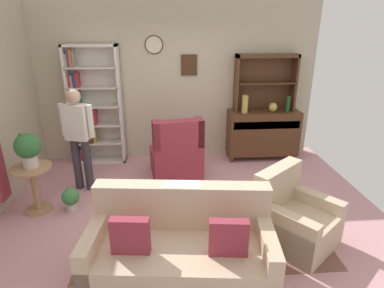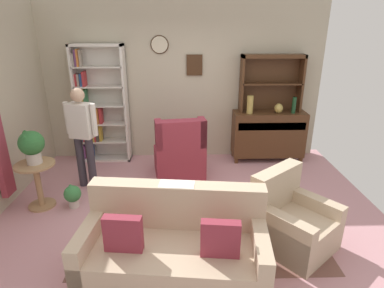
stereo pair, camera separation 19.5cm
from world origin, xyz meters
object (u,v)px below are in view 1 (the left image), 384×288
object	(u,v)px
armchair_floral	(294,220)
potted_plant_small	(70,198)
person_reading	(78,133)
sideboard	(263,132)
wingback_chair	(177,156)
vase_round	(273,107)
sideboard_hutch	(266,75)
vase_tall	(245,104)
potted_plant_large	(27,148)
bottle_wine	(288,104)
plant_stand	(34,184)
bookshelf	(92,109)
couch_floral	(181,250)

from	to	relation	value
armchair_floral	potted_plant_small	size ratio (longest dim) A/B	3.33
person_reading	armchair_floral	bearing A→B (deg)	-28.64
sideboard	wingback_chair	distance (m)	1.79
wingback_chair	vase_round	bearing A→B (deg)	20.20
sideboard_hutch	vase_tall	size ratio (longest dim) A/B	3.48
wingback_chair	potted_plant_large	bearing A→B (deg)	-156.66
potted_plant_large	person_reading	distance (m)	0.76
bottle_wine	potted_plant_large	world-z (taller)	bottle_wine
sideboard_hutch	potted_plant_large	world-z (taller)	sideboard_hutch
potted_plant_large	armchair_floral	bearing A→B (deg)	-16.01
bottle_wine	plant_stand	world-z (taller)	bottle_wine
bottle_wine	wingback_chair	world-z (taller)	bottle_wine
wingback_chair	plant_stand	size ratio (longest dim) A/B	1.60
sideboard	sideboard_hutch	distance (m)	1.06
vase_round	potted_plant_small	distance (m)	3.69
sideboard	potted_plant_large	world-z (taller)	potted_plant_large
wingback_chair	person_reading	distance (m)	1.56
potted_plant_large	vase_round	bearing A→B (deg)	21.86
bottle_wine	person_reading	distance (m)	3.59
potted_plant_small	sideboard_hutch	bearing A→B (deg)	28.82
bookshelf	plant_stand	world-z (taller)	bookshelf
bookshelf	sideboard_hutch	size ratio (longest dim) A/B	1.91
sideboard	couch_floral	size ratio (longest dim) A/B	0.69
vase_tall	wingback_chair	distance (m)	1.56
plant_stand	armchair_floral	bearing A→B (deg)	-15.72
sideboard	person_reading	distance (m)	3.26
sideboard_hutch	wingback_chair	bearing A→B (deg)	-153.22
armchair_floral	bookshelf	bearing A→B (deg)	137.06
sideboard	plant_stand	xyz separation A→B (m)	(-3.58, -1.57, -0.10)
vase_tall	vase_round	world-z (taller)	vase_tall
couch_floral	potted_plant_small	bearing A→B (deg)	137.57
armchair_floral	potted_plant_large	world-z (taller)	potted_plant_large
sideboard_hutch	armchair_floral	size ratio (longest dim) A/B	1.02
bookshelf	sideboard_hutch	xyz separation A→B (m)	(3.10, 0.03, 0.55)
vase_round	plant_stand	world-z (taller)	vase_round
sideboard_hutch	bookshelf	bearing A→B (deg)	-179.54
sideboard	person_reading	world-z (taller)	person_reading
wingback_chair	plant_stand	world-z (taller)	wingback_chair
person_reading	couch_floral	bearing A→B (deg)	-54.06
sideboard_hutch	wingback_chair	size ratio (longest dim) A/B	1.05
vase_round	sideboard_hutch	bearing A→B (deg)	126.48
armchair_floral	potted_plant_small	world-z (taller)	armchair_floral
potted_plant_small	bookshelf	bearing A→B (deg)	89.20
potted_plant_large	plant_stand	bearing A→B (deg)	-78.87
potted_plant_large	couch_floral	bearing A→B (deg)	-35.82
sideboard	sideboard_hutch	bearing A→B (deg)	90.00
sideboard_hutch	vase_round	xyz separation A→B (m)	(0.13, -0.18, -0.55)
vase_tall	vase_round	bearing A→B (deg)	1.49
bookshelf	plant_stand	distance (m)	1.83
armchair_floral	potted_plant_small	xyz separation A→B (m)	(-2.79, 0.88, -0.10)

